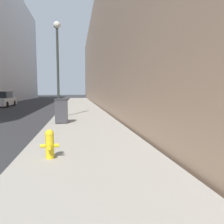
# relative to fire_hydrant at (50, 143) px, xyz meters

# --- Properties ---
(sidewalk_right) EXTENTS (3.67, 60.00, 0.16)m
(sidewalk_right) POSITION_rel_fire_hydrant_xyz_m (1.01, 16.40, -0.45)
(sidewalk_right) COLOR #9E998E
(sidewalk_right) RESTS_ON ground
(building_right_stone) EXTENTS (12.00, 60.00, 13.10)m
(building_right_stone) POSITION_rel_fire_hydrant_xyz_m (8.94, 24.40, 6.02)
(building_right_stone) COLOR #9E7F66
(building_right_stone) RESTS_ON ground
(fire_hydrant) EXTENTS (0.44, 0.33, 0.71)m
(fire_hydrant) POSITION_rel_fire_hydrant_xyz_m (0.00, 0.00, 0.00)
(fire_hydrant) COLOR yellow
(fire_hydrant) RESTS_ON sidewalk_right
(trash_bin) EXTENTS (0.62, 0.70, 1.24)m
(trash_bin) POSITION_rel_fire_hydrant_xyz_m (-0.12, 5.99, 0.26)
(trash_bin) COLOR #3D3D42
(trash_bin) RESTS_ON sidewalk_right
(lamppost) EXTENTS (0.42, 0.42, 5.73)m
(lamppost) POSITION_rel_fire_hydrant_xyz_m (-0.45, 8.36, 3.17)
(lamppost) COLOR #2D332D
(lamppost) RESTS_ON sidewalk_right
(parked_sedan_far) EXTENTS (1.91, 4.74, 1.72)m
(parked_sedan_far) POSITION_rel_fire_hydrant_xyz_m (-7.76, 21.34, 0.25)
(parked_sedan_far) COLOR silver
(parked_sedan_far) RESTS_ON ground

